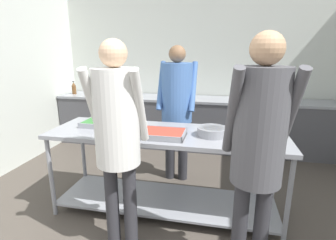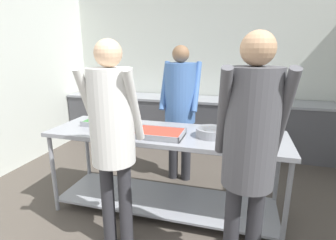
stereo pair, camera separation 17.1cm
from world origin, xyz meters
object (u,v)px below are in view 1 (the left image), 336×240
object	(u,v)px
serving_tray_roast	(104,123)
plate_stack	(251,134)
serving_tray_vegetables	(161,134)
guest_serving_right	(117,129)
cook_behind_counter	(177,100)
water_bottle	(74,88)
guest_serving_left	(259,140)
broccoli_bowl	(127,129)
sauce_pan	(212,131)

from	to	relation	value
serving_tray_roast	plate_stack	xyz separation A→B (m)	(1.55, -0.07, 0.00)
serving_tray_vegetables	guest_serving_right	xyz separation A→B (m)	(-0.23, -0.51, 0.19)
cook_behind_counter	water_bottle	size ratio (longest dim) A/B	7.33
guest_serving_left	guest_serving_right	xyz separation A→B (m)	(-1.04, 0.12, -0.03)
serving_tray_vegetables	guest_serving_right	distance (m)	0.58
serving_tray_vegetables	guest_serving_right	size ratio (longest dim) A/B	0.26
plate_stack	cook_behind_counter	size ratio (longest dim) A/B	0.13
guest_serving_left	broccoli_bowl	bearing A→B (deg)	150.70
serving_tray_vegetables	serving_tray_roast	bearing A→B (deg)	161.38
serving_tray_vegetables	sauce_pan	bearing A→B (deg)	13.72
serving_tray_roast	cook_behind_counter	size ratio (longest dim) A/B	0.25
guest_serving_left	cook_behind_counter	distance (m)	1.73
water_bottle	plate_stack	bearing A→B (deg)	-32.52
broccoli_bowl	plate_stack	size ratio (longest dim) A/B	0.77
guest_serving_left	cook_behind_counter	size ratio (longest dim) A/B	1.03
guest_serving_left	water_bottle	size ratio (longest dim) A/B	7.57
sauce_pan	cook_behind_counter	size ratio (longest dim) A/B	0.24
guest_serving_left	sauce_pan	bearing A→B (deg)	113.92
serving_tray_roast	plate_stack	size ratio (longest dim) A/B	1.86
serving_tray_vegetables	plate_stack	distance (m)	0.86
serving_tray_roast	water_bottle	distance (m)	2.39
serving_tray_vegetables	plate_stack	xyz separation A→B (m)	(0.85, 0.17, 0.00)
broccoli_bowl	guest_serving_left	bearing A→B (deg)	-29.30
serving_tray_vegetables	plate_stack	bearing A→B (deg)	11.27
serving_tray_roast	plate_stack	world-z (taller)	plate_stack
sauce_pan	plate_stack	world-z (taller)	sauce_pan
serving_tray_vegetables	sauce_pan	xyz separation A→B (m)	(0.48, 0.12, 0.02)
broccoli_bowl	guest_serving_right	bearing A→B (deg)	-76.25
guest_serving_right	water_bottle	bearing A→B (deg)	126.98
water_bottle	guest_serving_left	bearing A→B (deg)	-42.26
serving_tray_roast	sauce_pan	size ratio (longest dim) A/B	1.03
serving_tray_vegetables	guest_serving_left	xyz separation A→B (m)	(0.81, -0.62, 0.21)
serving_tray_roast	sauce_pan	bearing A→B (deg)	-5.75
plate_stack	guest_serving_right	bearing A→B (deg)	-147.88
broccoli_bowl	serving_tray_vegetables	bearing A→B (deg)	-5.20
cook_behind_counter	water_bottle	bearing A→B (deg)	151.09
serving_tray_roast	serving_tray_vegetables	world-z (taller)	same
serving_tray_roast	broccoli_bowl	world-z (taller)	broccoli_bowl
broccoli_bowl	cook_behind_counter	world-z (taller)	cook_behind_counter
broccoli_bowl	sauce_pan	distance (m)	0.85
broccoli_bowl	plate_stack	distance (m)	1.21
serving_tray_vegetables	guest_serving_right	bearing A→B (deg)	-114.21
serving_tray_roast	cook_behind_counter	distance (m)	0.98
plate_stack	cook_behind_counter	xyz separation A→B (m)	(-0.85, 0.73, 0.16)
sauce_pan	water_bottle	bearing A→B (deg)	143.38
plate_stack	guest_serving_right	size ratio (longest dim) A/B	0.13
water_bottle	broccoli_bowl	bearing A→B (deg)	-48.50
sauce_pan	cook_behind_counter	world-z (taller)	cook_behind_counter
broccoli_bowl	cook_behind_counter	xyz separation A→B (m)	(0.35, 0.87, 0.15)
cook_behind_counter	water_bottle	distance (m)	2.50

